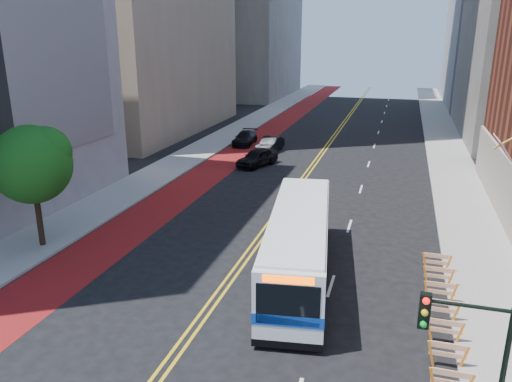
{
  "coord_description": "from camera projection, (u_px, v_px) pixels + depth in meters",
  "views": [
    {
      "loc": [
        7.34,
        -15.24,
        11.37
      ],
      "look_at": [
        0.52,
        8.0,
        3.71
      ],
      "focal_mm": 35.0,
      "sensor_mm": 36.0,
      "label": 1
    }
  ],
  "objects": [
    {
      "name": "lane_dashes",
      "position": [
        374.0,
        146.0,
        52.82
      ],
      "size": [
        0.14,
        98.2,
        0.01
      ],
      "color": "silver",
      "rests_on": "ground"
    },
    {
      "name": "construction_barriers",
      "position": [
        444.0,
        317.0,
        19.69
      ],
      "size": [
        1.42,
        10.91,
        1.0
      ],
      "color": "orange",
      "rests_on": "ground"
    },
    {
      "name": "car_b",
      "position": [
        270.0,
        144.0,
        50.08
      ],
      "size": [
        2.02,
        4.6,
        1.47
      ],
      "primitive_type": "imported",
      "rotation": [
        0.0,
        0.0,
        -0.11
      ],
      "color": "black",
      "rests_on": "ground"
    },
    {
      "name": "sidewalk_right",
      "position": [
        453.0,
        169.0,
        43.54
      ],
      "size": [
        4.0,
        140.0,
        0.15
      ],
      "primitive_type": "cube",
      "color": "gray",
      "rests_on": "ground"
    },
    {
      "name": "street_tree",
      "position": [
        33.0,
        161.0,
        26.4
      ],
      "size": [
        4.2,
        4.2,
        6.7
      ],
      "color": "black",
      "rests_on": "sidewalk_left"
    },
    {
      "name": "bus_lane_paint",
      "position": [
        235.0,
        155.0,
        48.96
      ],
      "size": [
        3.6,
        140.0,
        0.01
      ],
      "primitive_type": "cube",
      "color": "maroon",
      "rests_on": "ground"
    },
    {
      "name": "center_line_inner",
      "position": [
        315.0,
        160.0,
        46.83
      ],
      "size": [
        0.14,
        140.0,
        0.01
      ],
      "primitive_type": "cube",
      "color": "gold",
      "rests_on": "ground"
    },
    {
      "name": "car_a",
      "position": [
        257.0,
        157.0,
        44.66
      ],
      "size": [
        3.35,
        4.9,
        1.55
      ],
      "primitive_type": "imported",
      "rotation": [
        0.0,
        0.0,
        -0.37
      ],
      "color": "black",
      "rests_on": "ground"
    },
    {
      "name": "center_line_outer",
      "position": [
        318.0,
        161.0,
        46.74
      ],
      "size": [
        0.14,
        140.0,
        0.01
      ],
      "primitive_type": "cube",
      "color": "gold",
      "rests_on": "ground"
    },
    {
      "name": "car_c",
      "position": [
        245.0,
        138.0,
        53.38
      ],
      "size": [
        2.15,
        4.85,
        1.38
      ],
      "primitive_type": "imported",
      "rotation": [
        0.0,
        0.0,
        0.05
      ],
      "color": "black",
      "rests_on": "ground"
    },
    {
      "name": "transit_bus",
      "position": [
        299.0,
        244.0,
        23.91
      ],
      "size": [
        4.36,
        12.51,
        3.37
      ],
      "rotation": [
        0.0,
        0.0,
        0.14
      ],
      "color": "white",
      "rests_on": "ground"
    },
    {
      "name": "ground",
      "position": [
        185.0,
        341.0,
        19.34
      ],
      "size": [
        160.0,
        160.0,
        0.0
      ],
      "primitive_type": "plane",
      "color": "black",
      "rests_on": "ground"
    },
    {
      "name": "traffic_signal",
      "position": [
        467.0,
        354.0,
        12.48
      ],
      "size": [
        2.21,
        0.34,
        5.07
      ],
      "color": "black",
      "rests_on": "sidewalk_right"
    },
    {
      "name": "sidewalk_left",
      "position": [
        198.0,
        152.0,
        49.99
      ],
      "size": [
        4.0,
        140.0,
        0.15
      ],
      "primitive_type": "cube",
      "color": "gray",
      "rests_on": "ground"
    }
  ]
}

